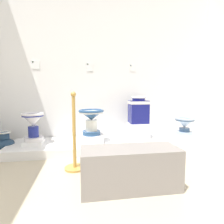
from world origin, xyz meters
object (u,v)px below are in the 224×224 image
Objects in this scene: antique_toilet_broad_patterned at (185,124)px; info_placard_second at (90,67)px; antique_toilet_squat_floral at (138,109)px; museum_bench at (130,168)px; antique_toilet_tall_cobalt at (91,118)px; decorative_vase_companion at (5,143)px; plinth_block_tall_cobalt at (92,139)px; plinth_block_broad_patterned at (184,136)px; plinth_block_pale_glazed at (34,142)px; info_placard_third at (132,68)px; stanchion_post_near_left at (74,146)px; info_placard_first at (35,65)px; antique_toilet_pale_glazed at (33,123)px; plinth_block_squat_floral at (138,130)px.

info_placard_second reaches higher than antique_toilet_broad_patterned.
museum_bench is (-0.51, -1.40, -0.44)m from antique_toilet_squat_floral.
antique_toilet_tall_cobalt is 1.40m from decorative_vase_companion.
plinth_block_tall_cobalt is 1.11× the size of plinth_block_broad_patterned.
antique_toilet_squat_floral is at bearing 4.92° from plinth_block_pale_glazed.
decorative_vase_companion reaches higher than plinth_block_broad_patterned.
info_placard_third is 0.14× the size of museum_bench.
info_placard_second is 0.48× the size of decorative_vase_companion.
stanchion_post_near_left reaches higher than antique_toilet_squat_floral.
antique_toilet_broad_patterned is (1.67, 0.10, -0.16)m from antique_toilet_tall_cobalt.
plinth_block_broad_patterned is (1.67, 0.10, -0.04)m from plinth_block_tall_cobalt.
info_placard_first is at bearing 120.42° from stanchion_post_near_left.
info_placard_second is at bearing 159.47° from antique_toilet_squat_floral.
antique_toilet_pale_glazed is at bearing -152.67° from info_placard_second.
info_placard_first is 0.92m from info_placard_second.
stanchion_post_near_left reaches higher than antique_toilet_tall_cobalt.
antique_toilet_pale_glazed is 0.89m from antique_toilet_tall_cobalt.
info_placard_third is (1.71, -0.00, -0.01)m from info_placard_first.
antique_toilet_tall_cobalt reaches higher than plinth_block_pale_glazed.
antique_toilet_tall_cobalt is 1.71m from plinth_block_broad_patterned.
info_placard_first is 1.11× the size of info_placard_third.
info_placard_third is at bearing -0.00° from info_placard_second.
antique_toilet_broad_patterned is at bearing 0.00° from plinth_block_broad_patterned.
plinth_block_broad_patterned is 2.07× the size of info_placard_second.
antique_toilet_broad_patterned is at bearing -0.42° from decorative_vase_companion.
plinth_block_pale_glazed is 0.89× the size of antique_toilet_broad_patterned.
stanchion_post_near_left is (-0.23, -0.69, 0.09)m from plinth_block_tall_cobalt.
plinth_block_pale_glazed is at bearing -164.72° from info_placard_third.
plinth_block_squat_floral is 2.11m from info_placard_first.
plinth_block_broad_patterned is 0.95× the size of antique_toilet_broad_patterned.
info_placard_first is (-1.75, 0.31, 1.14)m from plinth_block_squat_floral.
antique_toilet_tall_cobalt is 1.23× the size of decorative_vase_companion.
antique_toilet_tall_cobalt is at bearing -1.69° from antique_toilet_pale_glazed.
plinth_block_pale_glazed is at bearing -11.99° from decorative_vase_companion.
antique_toilet_pale_glazed is 1.97m from info_placard_third.
antique_toilet_squat_floral is at bearing 1.33° from decorative_vase_companion.
info_placard_second is 0.79m from info_placard_third.
antique_toilet_squat_floral is at bearing 175.07° from antique_toilet_broad_patterned.
plinth_block_broad_patterned is at bearing 1.68° from antique_toilet_pale_glazed.
plinth_block_squat_floral is at bearing -82.92° from info_placard_third.
plinth_block_tall_cobalt is (0.88, -0.03, 0.03)m from plinth_block_pale_glazed.
plinth_block_tall_cobalt is at bearing -148.52° from info_placard_third.
plinth_block_tall_cobalt is 1.06× the size of antique_toilet_broad_patterned.
plinth_block_broad_patterned is at bearing -23.49° from info_placard_third.
museum_bench is at bearing -46.12° from plinth_block_pale_glazed.
stanchion_post_near_left is (-1.90, -0.79, 0.13)m from plinth_block_broad_patterned.
antique_toilet_broad_patterned is 2.60× the size of info_placard_third.
plinth_block_tall_cobalt is 0.89× the size of antique_toilet_tall_cobalt.
stanchion_post_near_left is (0.65, -0.71, 0.12)m from plinth_block_pale_glazed.
info_placard_second is 1.63m from stanchion_post_near_left.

